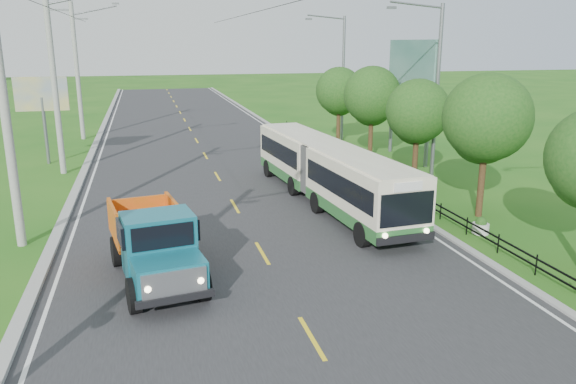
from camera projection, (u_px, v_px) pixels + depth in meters
name	position (u px, v px, depth m)	size (l,w,h in m)	color
ground	(312.00, 338.00, 13.99)	(240.00, 240.00, 0.00)	#1F5B15
road	(213.00, 169.00, 32.70)	(14.00, 120.00, 0.02)	#28282B
curb_left	(83.00, 175.00, 30.96)	(0.40, 120.00, 0.15)	#9E9E99
curb_right	(329.00, 162.00, 34.41)	(0.30, 120.00, 0.10)	#9E9E99
edge_line_left	(93.00, 175.00, 31.10)	(0.12, 120.00, 0.00)	silver
edge_line_right	(322.00, 163.00, 34.30)	(0.12, 120.00, 0.00)	silver
centre_dash	(312.00, 338.00, 13.98)	(0.12, 2.20, 0.00)	yellow
railing_right	(382.00, 179.00, 28.93)	(0.04, 40.00, 0.60)	black
pole_near	(5.00, 104.00, 19.11)	(3.51, 0.32, 10.00)	gray
pole_mid	(55.00, 81.00, 30.34)	(3.51, 0.32, 10.00)	gray
pole_far	(78.00, 71.00, 41.57)	(3.51, 0.32, 10.00)	gray
tree_third	(486.00, 122.00, 22.94)	(3.60, 3.62, 6.00)	#382314
tree_fourth	(417.00, 114.00, 28.66)	(3.24, 3.31, 5.40)	#382314
tree_fifth	(372.00, 98.00, 34.21)	(3.48, 3.52, 5.80)	#382314
tree_back	(339.00, 93.00, 39.87)	(3.30, 3.36, 5.50)	#382314
streetlight_mid	(434.00, 88.00, 28.38)	(3.02, 0.20, 9.07)	slate
streetlight_far	(341.00, 74.00, 41.48)	(3.02, 0.20, 9.07)	slate
planter_near	(481.00, 226.00, 21.60)	(0.64, 0.64, 0.67)	silver
planter_mid	(393.00, 179.00, 29.08)	(0.64, 0.64, 0.67)	silver
planter_far	(341.00, 151.00, 36.57)	(0.64, 0.64, 0.67)	silver
billboard_left	(42.00, 100.00, 33.17)	(3.00, 0.20, 5.20)	slate
billboard_right	(411.00, 73.00, 34.28)	(0.24, 6.00, 7.30)	slate
bus	(327.00, 169.00, 25.35)	(3.33, 14.06, 2.69)	#27622B
dump_truck	(154.00, 239.00, 17.09)	(2.96, 5.88, 2.36)	#136375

